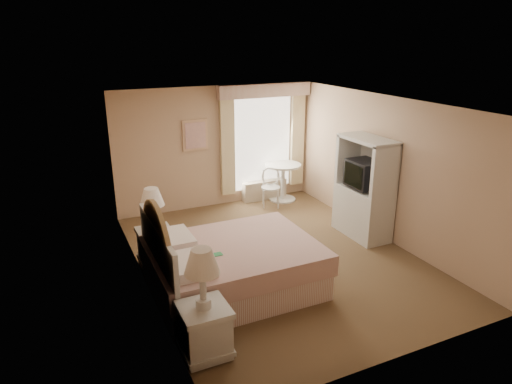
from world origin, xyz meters
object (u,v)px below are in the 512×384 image
nightstand_far (155,237)px  armoire (364,196)px  round_table (283,176)px  bed (227,266)px  cafe_chair (271,184)px  nightstand_near (204,318)px

nightstand_far → armoire: armoire is taller
round_table → nightstand_far: bearing=-150.5°
round_table → armoire: size_ratio=0.45×
bed → cafe_chair: size_ratio=2.81×
nightstand_near → cafe_chair: nightstand_near is taller
nightstand_near → cafe_chair: size_ratio=1.60×
nightstand_near → round_table: (3.23, 4.19, 0.05)m
armoire → round_table: bearing=100.8°
round_table → cafe_chair: size_ratio=1.00×
round_table → armoire: bearing=-79.2°
round_table → armoire: (0.43, -2.24, 0.20)m
bed → nightstand_near: (-0.73, -1.18, 0.11)m
nightstand_near → nightstand_far: size_ratio=1.04×
bed → nightstand_far: bearing=121.7°
bed → cafe_chair: bed is taller
cafe_chair → round_table: bearing=50.3°
cafe_chair → armoire: armoire is taller
nightstand_near → armoire: armoire is taller
nightstand_near → bed: bearing=58.4°
armoire → nightstand_far: bearing=173.6°
bed → nightstand_near: bearing=-121.6°
nightstand_near → nightstand_far: bearing=90.0°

